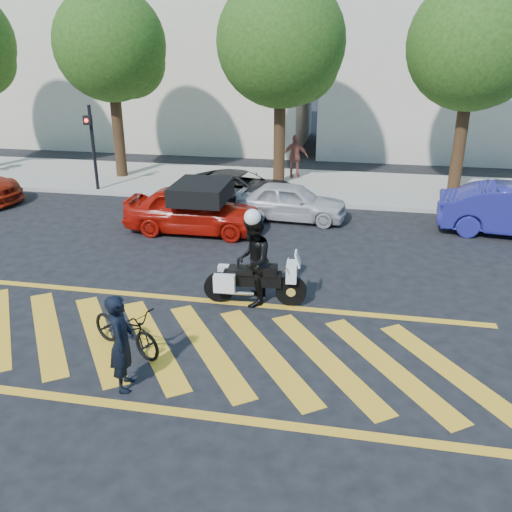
% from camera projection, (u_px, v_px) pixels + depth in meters
% --- Properties ---
extents(ground, '(90.00, 90.00, 0.00)m').
position_uv_depth(ground, '(183.00, 345.00, 10.23)').
color(ground, black).
rests_on(ground, ground).
extents(sidewalk, '(60.00, 5.00, 0.15)m').
position_uv_depth(sidewalk, '(279.00, 185.00, 21.13)').
color(sidewalk, '#9E998E').
rests_on(sidewalk, ground).
extents(crosswalk, '(12.33, 4.00, 0.01)m').
position_uv_depth(crosswalk, '(181.00, 345.00, 10.24)').
color(crosswalk, gold).
rests_on(crosswalk, ground).
extents(building_left, '(16.00, 8.00, 10.00)m').
position_uv_depth(building_left, '(157.00, 46.00, 28.88)').
color(building_left, beige).
rests_on(building_left, ground).
extents(building_right, '(16.00, 8.00, 11.00)m').
position_uv_depth(building_right, '(496.00, 35.00, 25.71)').
color(building_right, beige).
rests_on(building_right, ground).
extents(tree_left, '(4.20, 4.20, 7.26)m').
position_uv_depth(tree_left, '(114.00, 49.00, 20.46)').
color(tree_left, black).
rests_on(tree_left, ground).
extents(tree_center, '(4.60, 4.60, 7.56)m').
position_uv_depth(tree_center, '(285.00, 47.00, 19.28)').
color(tree_center, black).
rests_on(tree_center, ground).
extents(tree_right, '(4.40, 4.40, 7.41)m').
position_uv_depth(tree_right, '(476.00, 49.00, 18.16)').
color(tree_right, black).
rests_on(tree_right, ground).
extents(signal_pole, '(0.28, 0.43, 3.20)m').
position_uv_depth(signal_pole, '(92.00, 142.00, 19.52)').
color(signal_pole, black).
rests_on(signal_pole, ground).
extents(officer_bike, '(0.55, 0.70, 1.68)m').
position_uv_depth(officer_bike, '(122.00, 343.00, 8.71)').
color(officer_bike, black).
rests_on(officer_bike, ground).
extents(bicycle, '(1.81, 1.29, 0.90)m').
position_uv_depth(bicycle, '(126.00, 329.00, 9.92)').
color(bicycle, black).
rests_on(bicycle, ground).
extents(police_motorcycle, '(2.24, 0.74, 0.99)m').
position_uv_depth(police_motorcycle, '(253.00, 280.00, 11.68)').
color(police_motorcycle, black).
rests_on(police_motorcycle, ground).
extents(officer_moto, '(0.81, 1.01, 1.97)m').
position_uv_depth(officer_moto, '(253.00, 261.00, 11.52)').
color(officer_moto, black).
rests_on(officer_moto, ground).
extents(red_convertible, '(4.04, 1.67, 1.37)m').
position_uv_depth(red_convertible, '(193.00, 210.00, 15.98)').
color(red_convertible, '#AF1108').
rests_on(red_convertible, ground).
extents(parked_mid_left, '(4.44, 2.42, 1.18)m').
position_uv_depth(parked_mid_left, '(241.00, 189.00, 18.54)').
color(parked_mid_left, black).
rests_on(parked_mid_left, ground).
extents(parked_mid_right, '(3.58, 1.62, 1.19)m').
position_uv_depth(parked_mid_right, '(291.00, 201.00, 17.10)').
color(parked_mid_right, '#B4B3B7').
rests_on(parked_mid_right, ground).
extents(pedestrian_right, '(1.01, 0.43, 1.71)m').
position_uv_depth(pedestrian_right, '(295.00, 156.00, 21.56)').
color(pedestrian_right, '#945243').
rests_on(pedestrian_right, sidewalk).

